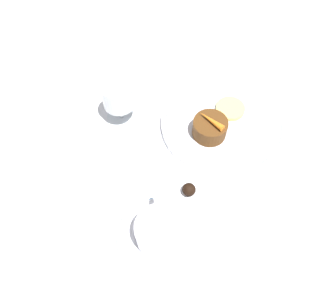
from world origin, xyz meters
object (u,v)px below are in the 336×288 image
at_px(wine_glass, 118,97).
at_px(fork, 244,209).
at_px(dinner_plate, 223,123).
at_px(coffee_cup, 159,232).
at_px(dessert_cake, 210,128).

distance_m(wine_glass, fork, 0.33).
distance_m(dinner_plate, wine_glass, 0.23).
height_order(dinner_plate, coffee_cup, coffee_cup).
distance_m(wine_glass, dessert_cake, 0.20).
bearing_deg(dinner_plate, dessert_cake, 126.73).
xyz_separation_m(dinner_plate, fork, (-0.20, 0.00, -0.01)).
xyz_separation_m(dinner_plate, dessert_cake, (-0.03, 0.04, 0.02)).
relative_size(dinner_plate, dessert_cake, 3.78).
xyz_separation_m(dinner_plate, coffee_cup, (-0.23, 0.16, 0.03)).
bearing_deg(coffee_cup, dinner_plate, -34.93).
bearing_deg(fork, dinner_plate, -0.45).
height_order(coffee_cup, wine_glass, wine_glass).
height_order(fork, dessert_cake, dessert_cake).
bearing_deg(coffee_cup, fork, -77.45).
relative_size(coffee_cup, wine_glass, 1.04).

